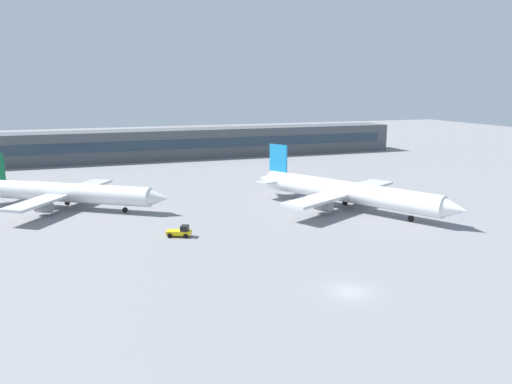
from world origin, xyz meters
TOP-DOWN VIEW (x-y plane):
  - ground_plane at (0.00, 40.00)m, footprint 400.00×400.00m
  - terminal_building at (0.00, 110.67)m, footprint 149.36×12.13m
  - airplane_near at (18.62, 33.18)m, footprint 28.54×39.36m
  - airplane_mid at (-29.30, 50.94)m, footprint 34.49×25.69m
  - baggage_tug_yellow at (-13.51, 26.63)m, footprint 3.90×2.95m

SIDE VIEW (x-z plane):
  - ground_plane at x=0.00m, z-range 0.00..0.00m
  - baggage_tug_yellow at x=-13.51m, z-range -0.08..1.67m
  - airplane_mid at x=-29.30m, z-range -1.91..7.90m
  - airplane_near at x=18.62m, z-range -2.07..8.55m
  - terminal_building at x=0.00m, z-range 0.00..9.00m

